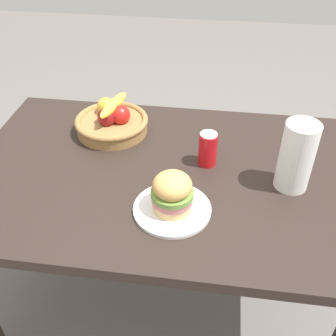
% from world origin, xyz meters
% --- Properties ---
extents(ground_plane, '(8.00, 8.00, 0.00)m').
position_xyz_m(ground_plane, '(0.00, 0.00, 0.00)').
color(ground_plane, slate).
extents(dining_table, '(1.40, 0.90, 0.75)m').
position_xyz_m(dining_table, '(0.00, 0.00, 0.65)').
color(dining_table, '#2D231E').
rests_on(dining_table, ground_plane).
extents(plate, '(0.24, 0.24, 0.01)m').
position_xyz_m(plate, '(0.05, -0.19, 0.76)').
color(plate, white).
rests_on(plate, dining_table).
extents(sandwich, '(0.13, 0.13, 0.13)m').
position_xyz_m(sandwich, '(0.05, -0.19, 0.83)').
color(sandwich, '#E5BC75').
rests_on(sandwich, plate).
extents(soda_can, '(0.07, 0.07, 0.13)m').
position_xyz_m(soda_can, '(0.15, 0.07, 0.81)').
color(soda_can, red).
rests_on(soda_can, dining_table).
extents(fruit_basket, '(0.29, 0.29, 0.14)m').
position_xyz_m(fruit_basket, '(-0.24, 0.23, 0.79)').
color(fruit_basket, '#9E7542').
rests_on(fruit_basket, dining_table).
extents(paper_towel_roll, '(0.11, 0.11, 0.24)m').
position_xyz_m(paper_towel_roll, '(0.43, -0.02, 0.87)').
color(paper_towel_roll, white).
rests_on(paper_towel_roll, dining_table).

